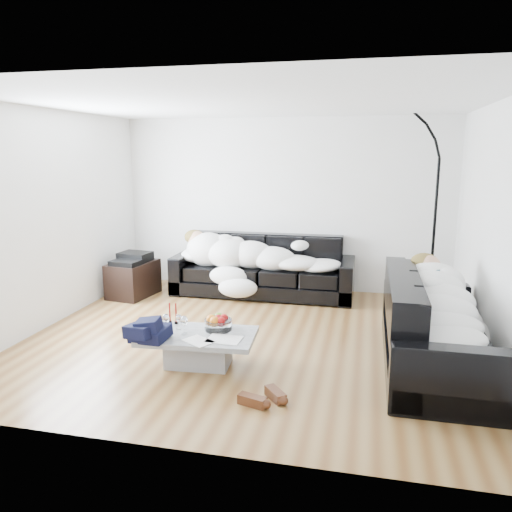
% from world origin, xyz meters
% --- Properties ---
extents(ground, '(5.00, 5.00, 0.00)m').
position_xyz_m(ground, '(0.00, 0.00, 0.00)').
color(ground, brown).
rests_on(ground, ground).
extents(wall_back, '(5.00, 0.02, 2.60)m').
position_xyz_m(wall_back, '(0.00, 2.25, 1.30)').
color(wall_back, silver).
rests_on(wall_back, ground).
extents(wall_left, '(0.02, 4.50, 2.60)m').
position_xyz_m(wall_left, '(-2.50, 0.00, 1.30)').
color(wall_left, silver).
rests_on(wall_left, ground).
extents(wall_right, '(0.02, 4.50, 2.60)m').
position_xyz_m(wall_right, '(2.50, 0.00, 1.30)').
color(wall_right, silver).
rests_on(wall_right, ground).
extents(ceiling, '(5.00, 5.00, 0.00)m').
position_xyz_m(ceiling, '(0.00, 0.00, 2.60)').
color(ceiling, white).
rests_on(ceiling, ground).
extents(sofa_back, '(2.66, 0.92, 0.87)m').
position_xyz_m(sofa_back, '(-0.23, 1.80, 0.43)').
color(sofa_back, black).
rests_on(sofa_back, ground).
extents(sofa_right, '(0.96, 2.23, 0.90)m').
position_xyz_m(sofa_right, '(1.96, -0.33, 0.45)').
color(sofa_right, black).
rests_on(sofa_right, ground).
extents(sleeper_back, '(2.25, 0.78, 0.45)m').
position_xyz_m(sleeper_back, '(-0.23, 1.75, 0.64)').
color(sleeper_back, white).
rests_on(sleeper_back, sofa_back).
extents(sleeper_right, '(0.81, 1.91, 0.47)m').
position_xyz_m(sleeper_right, '(1.96, -0.33, 0.65)').
color(sleeper_right, white).
rests_on(sleeper_right, sofa_right).
extents(teal_cushion, '(0.42, 0.38, 0.20)m').
position_xyz_m(teal_cushion, '(1.90, 0.36, 0.72)').
color(teal_cushion, '#093743').
rests_on(teal_cushion, sofa_right).
extents(coffee_table, '(1.17, 0.73, 0.33)m').
position_xyz_m(coffee_table, '(-0.33, -0.83, 0.16)').
color(coffee_table, '#939699').
rests_on(coffee_table, ground).
extents(fruit_bowl, '(0.34, 0.34, 0.17)m').
position_xyz_m(fruit_bowl, '(-0.17, -0.67, 0.41)').
color(fruit_bowl, white).
rests_on(fruit_bowl, coffee_table).
extents(wine_glass_a, '(0.08, 0.08, 0.15)m').
position_xyz_m(wine_glass_a, '(-0.56, -0.74, 0.40)').
color(wine_glass_a, white).
rests_on(wine_glass_a, coffee_table).
extents(wine_glass_b, '(0.09, 0.09, 0.18)m').
position_xyz_m(wine_glass_b, '(-0.66, -0.84, 0.42)').
color(wine_glass_b, white).
rests_on(wine_glass_b, coffee_table).
extents(wine_glass_c, '(0.08, 0.08, 0.19)m').
position_xyz_m(wine_glass_c, '(-0.46, -0.87, 0.42)').
color(wine_glass_c, white).
rests_on(wine_glass_c, coffee_table).
extents(candle_left, '(0.04, 0.04, 0.21)m').
position_xyz_m(candle_left, '(-0.73, -0.59, 0.43)').
color(candle_left, maroon).
rests_on(candle_left, coffee_table).
extents(candle_right, '(0.05, 0.05, 0.22)m').
position_xyz_m(candle_right, '(-0.65, -0.60, 0.44)').
color(candle_right, maroon).
rests_on(candle_right, coffee_table).
extents(newspaper_a, '(0.34, 0.26, 0.01)m').
position_xyz_m(newspaper_a, '(-0.03, -0.93, 0.33)').
color(newspaper_a, silver).
rests_on(newspaper_a, coffee_table).
extents(newspaper_b, '(0.34, 0.31, 0.01)m').
position_xyz_m(newspaper_b, '(-0.26, -1.02, 0.33)').
color(newspaper_b, silver).
rests_on(newspaper_b, coffee_table).
extents(navy_jacket, '(0.40, 0.35, 0.19)m').
position_xyz_m(navy_jacket, '(-0.75, -1.10, 0.50)').
color(navy_jacket, black).
rests_on(navy_jacket, coffee_table).
extents(shoes, '(0.52, 0.47, 0.10)m').
position_xyz_m(shoes, '(0.46, -1.44, 0.05)').
color(shoes, '#472311').
rests_on(shoes, ground).
extents(av_cabinet, '(0.61, 0.80, 0.51)m').
position_xyz_m(av_cabinet, '(-2.09, 1.30, 0.25)').
color(av_cabinet, black).
rests_on(av_cabinet, ground).
extents(stereo, '(0.48, 0.39, 0.13)m').
position_xyz_m(stereo, '(-2.09, 1.30, 0.57)').
color(stereo, black).
rests_on(stereo, av_cabinet).
extents(floor_lamp, '(0.94, 0.49, 2.46)m').
position_xyz_m(floor_lamp, '(2.15, 1.93, 1.23)').
color(floor_lamp, black).
rests_on(floor_lamp, ground).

